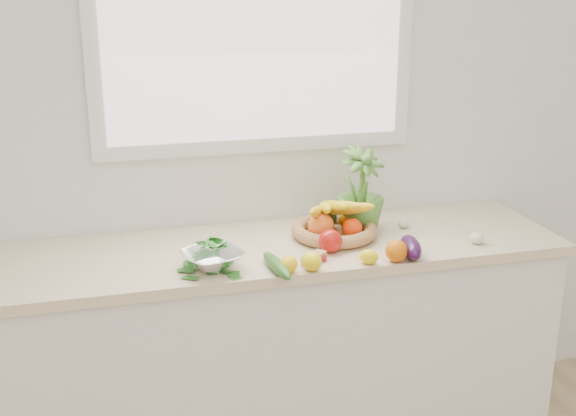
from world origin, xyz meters
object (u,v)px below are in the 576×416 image
object	(u,v)px
eggplant	(411,247)
fruit_basket	(334,225)
potted_herb	(361,189)
cucumber	(277,265)
apple	(330,241)
colander_with_spinach	(213,254)

from	to	relation	value
eggplant	fruit_basket	xyz separation A→B (m)	(-0.21, 0.27, 0.01)
eggplant	potted_herb	xyz separation A→B (m)	(-0.08, 0.33, 0.13)
cucumber	fruit_basket	xyz separation A→B (m)	(0.30, 0.28, 0.03)
cucumber	fruit_basket	world-z (taller)	fruit_basket
apple	eggplant	xyz separation A→B (m)	(0.27, -0.12, -0.01)
apple	cucumber	world-z (taller)	apple
apple	cucumber	xyz separation A→B (m)	(-0.24, -0.13, -0.02)
apple	eggplant	bearing A→B (deg)	-24.50
eggplant	potted_herb	world-z (taller)	potted_herb
fruit_basket	apple	bearing A→B (deg)	-112.73
apple	eggplant	distance (m)	0.30
cucumber	potted_herb	distance (m)	0.57
eggplant	cucumber	bearing A→B (deg)	-178.97
potted_herb	colander_with_spinach	xyz separation A→B (m)	(-0.64, -0.26, -0.11)
potted_herb	colander_with_spinach	world-z (taller)	potted_herb
potted_herb	fruit_basket	world-z (taller)	potted_herb
colander_with_spinach	fruit_basket	bearing A→B (deg)	21.57
potted_herb	colander_with_spinach	bearing A→B (deg)	-157.86
eggplant	colander_with_spinach	world-z (taller)	colander_with_spinach
fruit_basket	colander_with_spinach	distance (m)	0.55
eggplant	potted_herb	bearing A→B (deg)	102.87
cucumber	apple	bearing A→B (deg)	28.82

